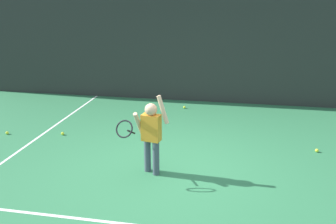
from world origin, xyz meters
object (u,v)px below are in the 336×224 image
at_px(tennis_ball_0, 7,133).
at_px(tennis_player, 150,132).
at_px(tennis_ball_2, 317,150).
at_px(tennis_ball_1, 184,107).
at_px(tennis_ball_3, 63,134).

bearing_deg(tennis_ball_0, tennis_player, -18.20).
distance_m(tennis_ball_0, tennis_ball_2, 6.34).
distance_m(tennis_ball_1, tennis_ball_2, 3.65).
distance_m(tennis_player, tennis_ball_0, 3.67).
bearing_deg(tennis_ball_0, tennis_ball_1, 35.97).
xyz_separation_m(tennis_player, tennis_ball_0, (-3.42, 1.13, -0.69)).
height_order(tennis_ball_0, tennis_ball_2, same).
height_order(tennis_player, tennis_ball_3, tennis_player).
height_order(tennis_ball_1, tennis_ball_3, same).
distance_m(tennis_ball_0, tennis_ball_3, 1.20).
bearing_deg(tennis_player, tennis_ball_0, 172.71).
xyz_separation_m(tennis_player, tennis_ball_2, (2.91, 1.37, -0.69)).
relative_size(tennis_ball_0, tennis_ball_2, 1.00).
distance_m(tennis_ball_0, tennis_ball_1, 4.30).
bearing_deg(tennis_player, tennis_ball_3, 160.60).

